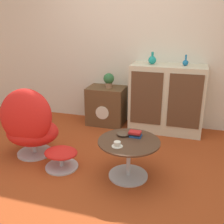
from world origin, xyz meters
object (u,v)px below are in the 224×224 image
ottoman (61,156)px  bowl (123,134)px  book_stack (135,134)px  coffee_table (129,153)px  egg_chair (29,125)px  potted_plant (109,80)px  tv_console (106,106)px  vase_inner_left (185,62)px  sideboard (166,99)px  teacup (117,144)px  vase_leftmost (152,60)px

ottoman → bowl: (0.71, 0.17, 0.30)m
book_stack → bowl: book_stack is taller
coffee_table → ottoman: bearing=-176.5°
ottoman → book_stack: 0.92m
egg_chair → potted_plant: (0.62, 1.34, 0.32)m
tv_console → vase_inner_left: 1.43m
sideboard → potted_plant: size_ratio=4.69×
sideboard → teacup: size_ratio=9.43×
vase_leftmost → vase_inner_left: vase_leftmost is taller
teacup → book_stack: bearing=66.5°
tv_console → coffee_table: 1.61m
sideboard → coffee_table: sideboard is taller
vase_leftmost → vase_inner_left: 0.48m
teacup → vase_leftmost: bearing=86.7°
vase_inner_left → bowl: vase_inner_left is taller
tv_console → vase_leftmost: (0.72, -0.01, 0.79)m
egg_chair → book_stack: size_ratio=6.50×
teacup → book_stack: 0.32m
vase_leftmost → potted_plant: bearing=178.7°
book_stack → ottoman: bearing=-168.3°
vase_inner_left → teacup: vase_inner_left is taller
sideboard → teacup: sideboard is taller
vase_leftmost → egg_chair: bearing=-134.4°
egg_chair → coffee_table: (1.29, -0.10, -0.14)m
potted_plant → book_stack: bearing=-61.4°
potted_plant → teacup: (0.59, -1.60, -0.29)m
coffee_table → bowl: 0.23m
ottoman → teacup: bearing=-9.1°
sideboard → teacup: 1.62m
sideboard → tv_console: size_ratio=1.75×
egg_chair → coffee_table: size_ratio=1.37×
bowl → sideboard: bearing=75.1°
vase_leftmost → potted_plant: vase_leftmost is taller
egg_chair → potted_plant: bearing=65.3°
ottoman → vase_inner_left: size_ratio=2.51×
egg_chair → vase_inner_left: vase_inner_left is taller
vase_inner_left → coffee_table: bearing=-108.7°
ottoman → sideboard: bearing=54.3°
vase_inner_left → ottoman: bearing=-131.1°
sideboard → vase_inner_left: (0.23, 0.00, 0.56)m
sideboard → tv_console: bearing=178.9°
potted_plant → teacup: 1.73m
coffee_table → vase_inner_left: 1.70m
tv_console → egg_chair: size_ratio=0.67×
coffee_table → vase_leftmost: bearing=89.8°
ottoman → book_stack: (0.84, 0.17, 0.31)m
tv_console → vase_inner_left: vase_inner_left is taller
coffee_table → vase_leftmost: (0.00, 1.42, 0.81)m
egg_chair → vase_leftmost: 1.97m
potted_plant → teacup: bearing=-69.8°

